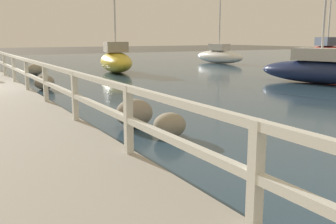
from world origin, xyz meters
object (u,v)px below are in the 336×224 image
at_px(sailboat_red, 327,54).
at_px(sailboat_navy, 321,69).
at_px(sailboat_white, 219,55).
at_px(sailboat_yellow, 116,60).

bearing_deg(sailboat_red, sailboat_navy, -127.46).
height_order(sailboat_navy, sailboat_white, sailboat_navy).
bearing_deg(sailboat_navy, sailboat_red, 19.91).
relative_size(sailboat_navy, sailboat_white, 1.19).
distance_m(sailboat_navy, sailboat_white, 12.67).
relative_size(sailboat_yellow, sailboat_white, 0.72).
height_order(sailboat_yellow, sailboat_red, sailboat_red).
height_order(sailboat_navy, sailboat_red, sailboat_navy).
bearing_deg(sailboat_yellow, sailboat_white, 31.79).
xyz_separation_m(sailboat_navy, sailboat_red, (8.34, 6.45, 0.16)).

